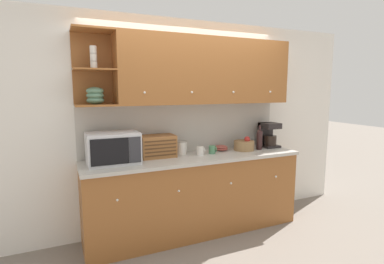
{
  "coord_description": "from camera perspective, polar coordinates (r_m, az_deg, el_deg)",
  "views": [
    {
      "loc": [
        -1.47,
        -3.49,
        1.76
      ],
      "look_at": [
        0.0,
        -0.2,
        1.24
      ],
      "focal_mm": 28.0,
      "sensor_mm": 36.0,
      "label": 1
    }
  ],
  "objects": [
    {
      "name": "ground_plane",
      "position": [
        4.18,
        -1.2,
        -16.64
      ],
      "size": [
        24.0,
        24.0,
        0.0
      ],
      "primitive_type": "plane",
      "color": "slate"
    },
    {
      "name": "wall_back",
      "position": [
        3.84,
        -1.43,
        1.41
      ],
      "size": [
        5.03,
        0.06,
        2.6
      ],
      "color": "white",
      "rests_on": "ground_plane"
    },
    {
      "name": "counter_unit",
      "position": [
        3.74,
        0.56,
        -11.71
      ],
      "size": [
        2.65,
        0.62,
        0.96
      ],
      "color": "#935628",
      "rests_on": "ground_plane"
    },
    {
      "name": "backsplash_panel",
      "position": [
        3.81,
        -1.22,
        0.85
      ],
      "size": [
        2.63,
        0.01,
        0.62
      ],
      "color": "#B7B2A8",
      "rests_on": "counter_unit"
    },
    {
      "name": "upper_cabinets",
      "position": [
        3.7,
        2.14,
        11.49
      ],
      "size": [
        2.63,
        0.37,
        0.79
      ],
      "color": "#935628",
      "rests_on": "backsplash_panel"
    },
    {
      "name": "microwave",
      "position": [
        3.32,
        -14.8,
        -2.98
      ],
      "size": [
        0.54,
        0.37,
        0.34
      ],
      "color": "silver",
      "rests_on": "counter_unit"
    },
    {
      "name": "bread_box",
      "position": [
        3.55,
        -6.62,
        -2.69
      ],
      "size": [
        0.41,
        0.27,
        0.26
      ],
      "color": "#996033",
      "rests_on": "counter_unit"
    },
    {
      "name": "storage_canister",
      "position": [
        3.67,
        -2.09,
        -2.99
      ],
      "size": [
        0.15,
        0.15,
        0.17
      ],
      "color": "silver",
      "rests_on": "counter_unit"
    },
    {
      "name": "mug_blue_second",
      "position": [
        3.64,
        1.62,
        -3.62
      ],
      "size": [
        0.1,
        0.09,
        0.1
      ],
      "color": "silver",
      "rests_on": "counter_unit"
    },
    {
      "name": "mug",
      "position": [
        3.73,
        3.9,
        -3.37
      ],
      "size": [
        0.09,
        0.08,
        0.1
      ],
      "color": "#4C845B",
      "rests_on": "counter_unit"
    },
    {
      "name": "bowl_stack_on_counter",
      "position": [
        3.93,
        5.59,
        -3.03
      ],
      "size": [
        0.17,
        0.17,
        0.07
      ],
      "color": "#9E473D",
      "rests_on": "counter_unit"
    },
    {
      "name": "fruit_basket",
      "position": [
        3.98,
        9.91,
        -2.49
      ],
      "size": [
        0.26,
        0.26,
        0.18
      ],
      "color": "#937047",
      "rests_on": "counter_unit"
    },
    {
      "name": "wine_bottle",
      "position": [
        4.06,
        12.72,
        -1.23
      ],
      "size": [
        0.08,
        0.08,
        0.32
      ],
      "color": "black",
      "rests_on": "counter_unit"
    },
    {
      "name": "coffee_maker",
      "position": [
        4.27,
        14.35,
        -0.52
      ],
      "size": [
        0.23,
        0.24,
        0.34
      ],
      "color": "black",
      "rests_on": "counter_unit"
    }
  ]
}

